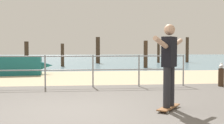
{
  "coord_description": "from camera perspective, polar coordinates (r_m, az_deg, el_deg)",
  "views": [
    {
      "loc": [
        0.17,
        -5.15,
        1.23
      ],
      "look_at": [
        0.94,
        2.0,
        0.9
      ],
      "focal_mm": 43.49,
      "sensor_mm": 36.0,
      "label": 1
    }
  ],
  "objects": [
    {
      "name": "bollard_short",
      "position": [
        9.62,
        21.95,
        -3.07
      ],
      "size": [
        0.18,
        0.18,
        0.61
      ],
      "primitive_type": "cylinder",
      "color": "#422D1E",
      "rests_on": "ground"
    },
    {
      "name": "groyne_post_1",
      "position": [
        20.24,
        -10.37,
        1.47
      ],
      "size": [
        0.24,
        0.24,
        1.67
      ],
      "primitive_type": "cylinder",
      "color": "#422D1E",
      "rests_on": "ground"
    },
    {
      "name": "groyne_post_0",
      "position": [
        21.89,
        -17.52,
        1.71
      ],
      "size": [
        0.32,
        0.32,
        1.85
      ],
      "primitive_type": "cylinder",
      "color": "#422D1E",
      "rests_on": "ground"
    },
    {
      "name": "groyne_post_4",
      "position": [
        25.51,
        9.74,
        1.88
      ],
      "size": [
        0.25,
        0.25,
        1.83
      ],
      "primitive_type": "cylinder",
      "color": "#422D1E",
      "rests_on": "ground"
    },
    {
      "name": "skateboarder",
      "position": [
        5.53,
        11.93,
        0.37
      ],
      "size": [
        0.97,
        1.19,
        1.65
      ],
      "color": "#26262B",
      "rests_on": "skateboard"
    },
    {
      "name": "seagull",
      "position": [
        9.6,
        21.99,
        -0.78
      ],
      "size": [
        0.28,
        0.45,
        0.18
      ],
      "color": "white",
      "rests_on": "bollard_short"
    },
    {
      "name": "railing_fence",
      "position": [
        8.98,
        -18.68,
        -0.93
      ],
      "size": [
        10.65,
        0.05,
        1.05
      ],
      "color": "gray",
      "rests_on": "ground"
    },
    {
      "name": "groyne_post_3",
      "position": [
        18.18,
        7.08,
        1.61
      ],
      "size": [
        0.27,
        0.27,
        1.83
      ],
      "primitive_type": "cylinder",
      "color": "#422D1E",
      "rests_on": "ground"
    },
    {
      "name": "beach_strip",
      "position": [
        12.21,
        -6.94,
        -3.17
      ],
      "size": [
        24.0,
        6.0,
        0.04
      ],
      "primitive_type": "cube",
      "color": "tan",
      "rests_on": "ground"
    },
    {
      "name": "groyne_post_2",
      "position": [
        24.16,
        -2.99,
        2.48
      ],
      "size": [
        0.37,
        0.37,
        2.34
      ],
      "primitive_type": "cylinder",
      "color": "#422D1E",
      "rests_on": "ground"
    },
    {
      "name": "sea_surface",
      "position": [
        40.17,
        -6.4,
        0.85
      ],
      "size": [
        72.0,
        50.0,
        0.04
      ],
      "primitive_type": "cube",
      "color": "slate",
      "rests_on": "ground"
    },
    {
      "name": "skateboard",
      "position": [
        5.64,
        11.84,
        -9.31
      ],
      "size": [
        0.65,
        0.75,
        0.08
      ],
      "color": "brown",
      "rests_on": "ground"
    },
    {
      "name": "groyne_post_5",
      "position": [
        26.57,
        15.52,
        2.46
      ],
      "size": [
        0.3,
        0.3,
        2.4
      ],
      "primitive_type": "cylinder",
      "color": "#422D1E",
      "rests_on": "ground"
    }
  ]
}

